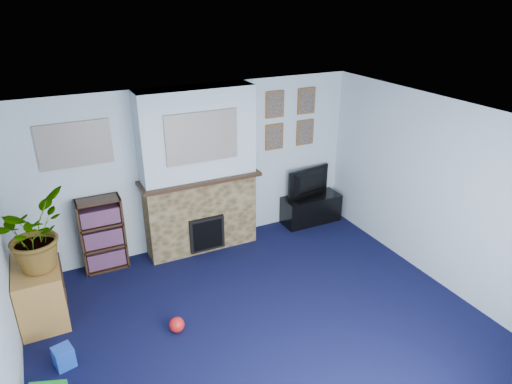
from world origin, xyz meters
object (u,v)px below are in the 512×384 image
television (312,183)px  sideboard (40,291)px  tv_stand (311,209)px  bookshelf (103,236)px

television → sideboard: television is taller
tv_stand → television: (0.00, 0.02, 0.47)m
television → bookshelf: bearing=-9.4°
television → bookshelf: (-3.31, 0.06, -0.19)m
tv_stand → television: television is taller
tv_stand → sideboard: size_ratio=1.07×
sideboard → television: bearing=9.3°
tv_stand → sideboard: (-4.14, -0.66, 0.12)m
bookshelf → sideboard: bookshelf is taller
bookshelf → sideboard: size_ratio=1.17×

